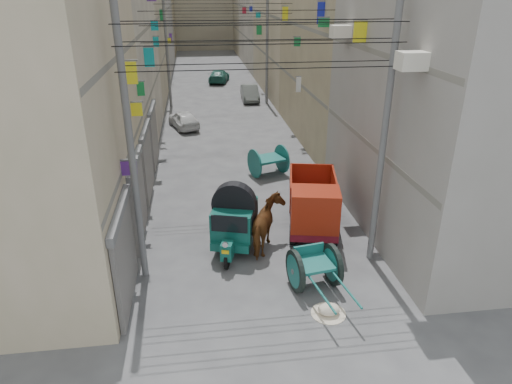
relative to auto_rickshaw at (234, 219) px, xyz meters
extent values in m
cube|color=slate|center=(-3.41, 0.75, 2.14)|extent=(0.25, 9.80, 0.18)
cube|color=slate|center=(-3.41, 0.75, 5.14)|extent=(0.25, 9.80, 0.18)
cube|color=beige|center=(-7.29, 11.75, 4.94)|extent=(8.00, 12.00, 12.00)
cube|color=slate|center=(-3.41, 11.75, 2.14)|extent=(0.25, 11.76, 0.18)
cube|color=slate|center=(-3.41, 11.75, 5.14)|extent=(0.25, 11.76, 0.18)
cube|color=tan|center=(-7.29, 24.75, 5.94)|extent=(8.00, 14.00, 14.00)
cube|color=slate|center=(-3.41, 24.75, 2.14)|extent=(0.25, 13.72, 0.18)
cube|color=slate|center=(-3.41, 24.75, 5.14)|extent=(0.25, 13.72, 0.18)
cube|color=gray|center=(-7.29, 38.75, 4.84)|extent=(8.00, 14.00, 11.80)
cube|color=slate|center=(-3.41, 38.75, 2.14)|extent=(0.25, 13.72, 0.18)
cube|color=slate|center=(-3.41, 38.75, 5.14)|extent=(0.25, 13.72, 0.18)
cube|color=slate|center=(-3.41, 51.75, 2.14)|extent=(0.25, 11.76, 0.18)
cube|color=slate|center=(-3.41, 51.75, 5.14)|extent=(0.25, 11.76, 0.18)
cube|color=gray|center=(8.71, 0.75, 5.44)|extent=(8.00, 10.00, 13.00)
cube|color=slate|center=(4.83, 0.75, 2.14)|extent=(0.25, 9.80, 0.18)
cube|color=slate|center=(4.83, 0.75, 5.14)|extent=(0.25, 9.80, 0.18)
cube|color=tan|center=(8.71, 11.75, 4.94)|extent=(8.00, 12.00, 12.00)
cube|color=slate|center=(4.83, 11.75, 2.14)|extent=(0.25, 11.76, 0.18)
cube|color=slate|center=(4.83, 11.75, 5.14)|extent=(0.25, 11.76, 0.18)
cube|color=#BBA78E|center=(8.71, 24.75, 5.94)|extent=(8.00, 14.00, 14.00)
cube|color=slate|center=(4.83, 24.75, 2.14)|extent=(0.25, 13.72, 0.18)
cube|color=slate|center=(4.83, 24.75, 5.14)|extent=(0.25, 13.72, 0.18)
cube|color=beige|center=(8.71, 38.75, 4.84)|extent=(8.00, 14.00, 11.80)
cube|color=slate|center=(4.83, 38.75, 2.14)|extent=(0.25, 13.72, 0.18)
cube|color=slate|center=(4.83, 38.75, 5.14)|extent=(0.25, 13.72, 0.18)
cube|color=slate|center=(4.83, 51.75, 2.14)|extent=(0.25, 11.76, 0.18)
cube|color=slate|center=(4.83, 51.75, 5.14)|extent=(0.25, 11.76, 0.18)
cube|color=tan|center=(0.71, 58.75, 5.44)|extent=(22.00, 10.00, 13.00)
cube|color=#525157|center=(-3.21, -2.45, 0.24)|extent=(0.12, 3.00, 2.60)
cube|color=#5C5D5F|center=(-3.19, -2.45, 1.69)|extent=(0.18, 3.20, 0.25)
cube|color=#525157|center=(-3.21, 1.25, 0.24)|extent=(0.12, 3.00, 2.60)
cube|color=#5C5D5F|center=(-3.19, 1.25, 1.69)|extent=(0.18, 3.20, 0.25)
cube|color=#525157|center=(-3.21, 4.95, 0.24)|extent=(0.12, 3.00, 2.60)
cube|color=#5C5D5F|center=(-3.19, 4.95, 1.69)|extent=(0.18, 3.20, 0.25)
cube|color=#525157|center=(-3.21, 8.75, 0.24)|extent=(0.12, 3.00, 2.60)
cube|color=#5C5D5F|center=(-3.19, 8.75, 1.69)|extent=(0.18, 3.20, 0.25)
cube|color=#0E969C|center=(4.52, 27.03, 4.92)|extent=(0.38, 0.08, 0.41)
cube|color=#582486|center=(-3.15, 34.36, 2.56)|extent=(0.27, 0.08, 0.71)
cube|color=#582486|center=(-3.07, -0.82, 2.29)|extent=(0.44, 0.08, 0.42)
cube|color=#0E969C|center=(-3.06, 8.55, 4.11)|extent=(0.45, 0.08, 0.84)
cube|color=#B4182B|center=(4.51, 37.63, 4.85)|extent=(0.41, 0.08, 0.59)
cube|color=yellow|center=(-3.10, 2.52, 3.18)|extent=(0.38, 0.08, 0.44)
cube|color=#167A3A|center=(4.50, 26.29, 3.79)|extent=(0.43, 0.08, 0.72)
cube|color=#1921AF|center=(4.57, 32.37, 5.19)|extent=(0.28, 0.08, 0.44)
cube|color=yellow|center=(-3.13, 30.82, 2.61)|extent=(0.31, 0.08, 0.44)
cube|color=#167A3A|center=(4.54, 11.77, 4.35)|extent=(0.35, 0.08, 0.45)
cube|color=yellow|center=(4.54, 15.40, 5.59)|extent=(0.34, 0.08, 0.79)
cube|color=#167A3A|center=(-3.15, 4.77, 3.44)|extent=(0.28, 0.08, 0.52)
cube|color=#167A3A|center=(-3.15, 22.37, 5.20)|extent=(0.28, 0.08, 0.74)
cube|color=white|center=(4.58, 11.26, 2.16)|extent=(0.26, 0.08, 0.80)
cube|color=white|center=(4.55, 2.12, 5.63)|extent=(0.34, 0.08, 0.55)
cube|color=yellow|center=(-3.05, 1.31, 4.62)|extent=(0.47, 0.08, 0.67)
cube|color=#0E969C|center=(-3.09, 13.91, 5.08)|extent=(0.40, 0.08, 0.47)
cube|color=#0E969C|center=(-3.13, 14.42, 4.18)|extent=(0.32, 0.08, 0.55)
cube|color=#167A3A|center=(4.48, 6.50, 5.67)|extent=(0.47, 0.08, 0.35)
cube|color=#1921AF|center=(4.55, 7.33, 6.01)|extent=(0.32, 0.08, 0.89)
cube|color=yellow|center=(4.49, 2.04, 5.67)|extent=(0.44, 0.08, 0.69)
cube|color=#B4182B|center=(-3.35, -1.25, 1.94)|extent=(0.10, 3.20, 0.80)
cube|color=#167A3A|center=(-3.35, 7.75, 1.94)|extent=(0.10, 3.20, 0.80)
cube|color=#0E969C|center=(-3.35, 19.75, 1.94)|extent=(0.10, 3.20, 0.80)
cube|color=#167A3A|center=(-3.35, 31.75, 1.94)|extent=(0.10, 3.20, 0.80)
cube|color=#167A3A|center=(4.77, -1.25, 1.94)|extent=(0.10, 3.20, 0.80)
cube|color=#167A3A|center=(4.77, 7.75, 1.94)|extent=(0.10, 3.20, 0.80)
cube|color=gold|center=(4.77, 19.75, 1.94)|extent=(0.10, 3.20, 0.80)
cube|color=white|center=(4.77, 31.75, 1.94)|extent=(0.10, 3.20, 0.80)
cube|color=silver|center=(4.36, -2.25, 5.34)|extent=(0.70, 0.55, 0.45)
cube|color=silver|center=(4.36, 3.75, 5.54)|extent=(0.70, 0.55, 0.45)
cylinder|color=#5C5D5F|center=(-2.89, -1.25, 2.94)|extent=(0.20, 0.20, 8.00)
cylinder|color=#5C5D5F|center=(4.31, -1.25, 2.94)|extent=(0.20, 0.20, 8.00)
cylinder|color=#5C5D5F|center=(-2.89, 20.75, 2.94)|extent=(0.20, 0.20, 8.00)
cylinder|color=#5C5D5F|center=(4.31, 20.75, 2.94)|extent=(0.20, 0.20, 8.00)
cylinder|color=black|center=(0.71, -1.75, 5.14)|extent=(7.40, 0.02, 0.02)
cylinder|color=black|center=(0.71, -1.75, 5.74)|extent=(7.40, 0.02, 0.02)
cylinder|color=black|center=(0.71, -1.75, 6.24)|extent=(7.40, 0.02, 0.02)
cylinder|color=black|center=(0.71, -0.75, 5.14)|extent=(7.40, 0.02, 0.02)
cylinder|color=black|center=(0.71, -0.75, 5.74)|extent=(7.40, 0.02, 0.02)
cylinder|color=black|center=(0.71, -0.75, 6.24)|extent=(7.40, 0.02, 0.02)
cylinder|color=black|center=(0.71, 4.75, 5.14)|extent=(7.40, 0.02, 0.02)
cylinder|color=black|center=(0.71, 4.75, 5.74)|extent=(7.40, 0.02, 0.02)
cylinder|color=black|center=(0.71, 4.75, 6.24)|extent=(7.40, 0.02, 0.02)
cylinder|color=black|center=(0.71, 12.75, 5.14)|extent=(7.40, 0.02, 0.02)
cylinder|color=black|center=(0.71, 12.75, 5.74)|extent=(7.40, 0.02, 0.02)
cylinder|color=black|center=(0.71, 12.75, 6.24)|extent=(7.40, 0.02, 0.02)
cylinder|color=black|center=(0.71, 20.75, 5.14)|extent=(7.40, 0.02, 0.02)
cylinder|color=black|center=(0.71, 20.75, 5.74)|extent=(7.40, 0.02, 0.02)
cylinder|color=black|center=(0.71, 20.75, 6.24)|extent=(7.40, 0.02, 0.02)
cylinder|color=black|center=(-0.36, -1.25, -0.78)|extent=(0.27, 0.58, 0.57)
cylinder|color=black|center=(-0.36, 0.75, -0.78)|extent=(0.27, 0.58, 0.57)
cylinder|color=black|center=(0.71, 0.44, -0.78)|extent=(0.27, 0.58, 0.57)
cube|color=#0D4C42|center=(0.00, 0.01, -0.57)|extent=(1.75, 2.19, 0.28)
cube|color=#0D4C42|center=(-0.35, -1.20, -0.45)|extent=(0.47, 0.54, 0.56)
cylinder|color=silver|center=(-0.41, -1.43, -0.10)|extent=(0.19, 0.10, 0.18)
cube|color=gold|center=(-0.42, -1.44, -0.35)|extent=(0.22, 0.09, 0.12)
cube|color=#0D4C42|center=(0.02, 0.06, 0.00)|extent=(1.74, 2.01, 0.96)
cube|color=black|center=(-0.23, -0.79, 0.25)|extent=(1.13, 0.38, 0.56)
cube|color=black|center=(-0.62, 0.24, 0.10)|extent=(0.38, 1.18, 0.66)
cube|color=black|center=(0.66, -0.13, 0.10)|extent=(0.38, 1.18, 0.66)
cube|color=white|center=(-0.24, -0.81, -0.50)|extent=(1.23, 0.40, 0.06)
cylinder|color=black|center=(1.51, -2.62, -0.43)|extent=(0.34, 1.26, 1.26)
cylinder|color=#145B55|center=(1.51, -2.62, -0.43)|extent=(0.31, 0.99, 0.98)
cylinder|color=#5C5D5F|center=(1.51, -2.62, -0.43)|extent=(0.22, 0.19, 0.16)
cylinder|color=black|center=(2.67, -2.43, -0.43)|extent=(0.34, 1.26, 1.26)
cylinder|color=#145B55|center=(2.67, -2.43, -0.43)|extent=(0.31, 0.99, 0.98)
cylinder|color=#5C5D5F|center=(2.67, -2.43, -0.43)|extent=(0.22, 0.19, 0.16)
cylinder|color=#5C5D5F|center=(2.09, -2.52, -0.43)|extent=(1.21, 0.27, 0.07)
cube|color=#145B55|center=(2.09, -2.52, -0.27)|extent=(1.09, 1.13, 0.09)
cube|color=#145B55|center=(2.02, -2.08, -0.07)|extent=(0.94, 0.22, 0.31)
cylinder|color=#145B55|center=(1.92, -3.69, -0.34)|extent=(0.40, 2.05, 0.06)
cylinder|color=#145B55|center=(2.63, -3.57, -0.34)|extent=(0.40, 2.05, 0.06)
cylinder|color=black|center=(1.98, -0.04, -0.70)|extent=(0.34, 0.75, 0.72)
cylinder|color=black|center=(2.46, 2.32, -0.70)|extent=(0.34, 0.75, 0.72)
cylinder|color=black|center=(3.37, -0.32, -0.70)|extent=(0.34, 0.75, 0.72)
cylinder|color=black|center=(3.85, 2.04, -0.70)|extent=(0.34, 0.75, 0.72)
cube|color=#5D0D19|center=(2.91, 1.00, -0.46)|extent=(2.27, 3.85, 0.38)
cube|color=maroon|center=(2.66, -0.23, 0.31)|extent=(1.78, 1.44, 1.37)
cube|color=black|center=(2.56, -0.73, 0.42)|extent=(1.41, 0.35, 0.60)
cube|color=#5D0D19|center=(3.03, 1.59, -0.16)|extent=(2.09, 2.68, 0.13)
cube|color=maroon|center=(2.25, 1.75, 0.31)|extent=(0.54, 2.37, 0.93)
cube|color=maroon|center=(3.82, 1.43, 0.31)|extent=(0.54, 2.37, 0.93)
cube|color=maroon|center=(3.27, 2.75, 0.31)|extent=(1.62, 0.39, 0.93)
cylinder|color=#145B55|center=(1.47, 6.12, -0.38)|extent=(0.53, 1.30, 1.36)
cylinder|color=#145B55|center=(2.84, 6.61, -0.38)|extent=(0.53, 1.30, 1.36)
cube|color=#145B55|center=(2.15, 6.37, -0.26)|extent=(1.61, 1.52, 0.10)
cylinder|color=#5C5D5F|center=(2.15, 6.37, -0.38)|extent=(1.45, 0.59, 0.08)
ellipsoid|color=beige|center=(2.19, -3.82, -0.91)|extent=(0.59, 0.47, 0.30)
imported|color=#612E17|center=(1.08, -0.25, -0.19)|extent=(1.52, 2.25, 1.74)
imported|color=silver|center=(-1.87, 14.87, -0.51)|extent=(2.23, 3.47, 1.10)
imported|color=#525753|center=(3.16, 21.88, -0.48)|extent=(1.31, 3.56, 1.16)
imported|color=#1F5A4E|center=(1.23, 29.86, -0.50)|extent=(2.34, 4.12, 1.12)
camera|label=1|loc=(-1.07, -13.39, 7.02)|focal=32.00mm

